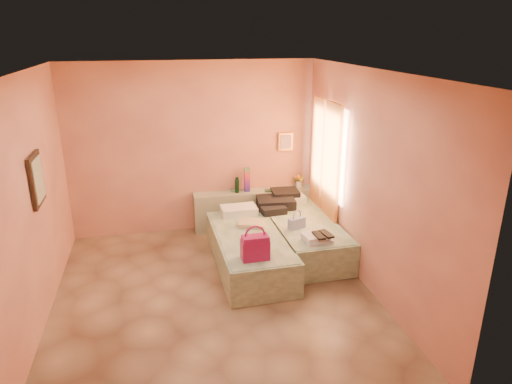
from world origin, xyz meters
TOP-DOWN VIEW (x-y plane):
  - ground at (0.00, 0.00)m, footprint 4.50×4.50m
  - room_walls at (0.21, 0.57)m, footprint 4.02×4.51m
  - headboard_ledge at (0.98, 2.10)m, footprint 2.05×0.30m
  - bed_left at (0.60, 0.71)m, footprint 0.94×2.02m
  - bed_right at (1.50, 1.05)m, footprint 0.94×2.02m
  - water_bottle at (0.68, 2.08)m, footprint 0.08×0.08m
  - rainbow_box at (0.86, 2.12)m, footprint 0.09×0.09m
  - small_dish at (0.65, 2.16)m, footprint 0.14×0.14m
  - green_book at (1.23, 2.03)m, footprint 0.17×0.14m
  - flower_vase at (1.80, 2.16)m, footprint 0.24×0.24m
  - magenta_handbag at (0.52, -0.01)m, footprint 0.35×0.20m
  - khaki_garment at (0.71, 1.02)m, footprint 0.46×0.42m
  - clothes_pile at (1.30, 1.67)m, footprint 0.68×0.68m
  - blue_handbag at (1.32, 0.78)m, footprint 0.27×0.19m
  - towel_stack at (1.46, 0.29)m, footprint 0.37×0.33m
  - sandal_pair at (1.52, 0.24)m, footprint 0.21×0.27m

SIDE VIEW (x-z plane):
  - ground at x=0.00m, z-range 0.00..0.00m
  - bed_left at x=0.60m, z-range 0.00..0.50m
  - bed_right at x=1.50m, z-range 0.00..0.50m
  - headboard_ledge at x=0.98m, z-range 0.00..0.65m
  - khaki_garment at x=0.71m, z-range 0.50..0.56m
  - towel_stack at x=1.46m, z-range 0.50..0.60m
  - blue_handbag at x=1.32m, z-range 0.50..0.66m
  - clothes_pile at x=1.30m, z-range 0.50..0.70m
  - sandal_pair at x=1.52m, z-range 0.60..0.63m
  - magenta_handbag at x=0.52m, z-range 0.50..0.83m
  - green_book at x=1.23m, z-range 0.65..0.68m
  - small_dish at x=0.65m, z-range 0.65..0.68m
  - flower_vase at x=1.80m, z-range 0.65..0.90m
  - water_bottle at x=0.68m, z-range 0.65..0.91m
  - rainbow_box at x=0.86m, z-range 0.65..1.06m
  - room_walls at x=0.21m, z-range 0.38..3.19m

